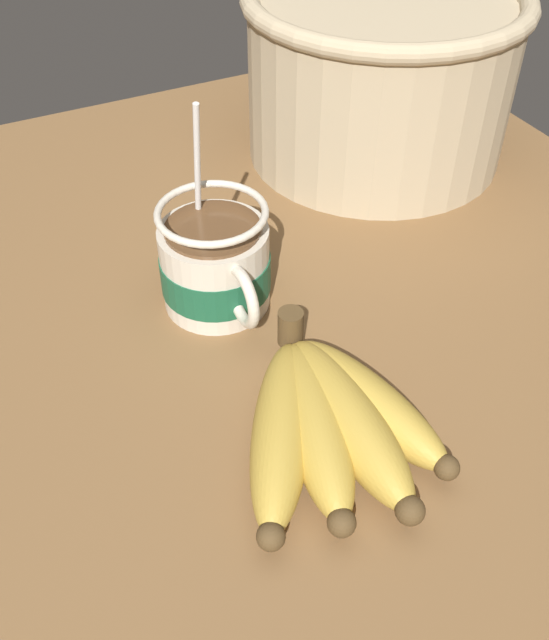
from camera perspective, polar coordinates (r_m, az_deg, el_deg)
The scene contains 4 objects.
table at distance 56.05cm, azimuth -4.37°, elevation -5.81°, with size 98.75×98.75×3.02cm.
coffee_mug at distance 59.04cm, azimuth -4.72°, elevation 4.42°, with size 12.58×9.20×17.38cm.
banana_bunch at distance 49.68cm, azimuth 4.26°, elevation -7.94°, with size 18.93×16.06×4.43cm.
woven_basket at distance 79.11cm, azimuth 8.45°, elevation 19.04°, with size 28.80×28.80×17.44cm.
Camera 1 is at (35.03, -12.74, 43.37)cm, focal length 40.00 mm.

